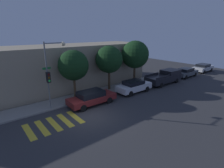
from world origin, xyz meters
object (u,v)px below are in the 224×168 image
sedan_near_corner (92,97)px  sedan_far_end (186,72)px  tree_near_corner (73,65)px  sedan_tail_of_row (203,68)px  sedan_middle (134,86)px  traffic_light_pole (51,69)px  tree_midblock (109,60)px  tree_far_end (135,55)px  pickup_truck (165,77)px

sedan_near_corner → sedan_far_end: 17.19m
sedan_far_end → tree_near_corner: size_ratio=0.88×
sedan_tail_of_row → sedan_near_corner: bearing=180.0°
sedan_near_corner → sedan_far_end: bearing=0.0°
sedan_near_corner → sedan_middle: sedan_middle is taller
traffic_light_pole → sedan_near_corner: bearing=-22.2°
sedan_far_end → tree_midblock: size_ratio=0.84×
sedan_far_end → tree_far_end: bearing=165.3°
pickup_truck → sedan_tail_of_row: pickup_truck is taller
sedan_tail_of_row → tree_far_end: bearing=170.8°
sedan_near_corner → tree_far_end: 9.10m
sedan_far_end → sedan_tail_of_row: 5.68m
sedan_tail_of_row → sedan_middle: bearing=180.0°
sedan_near_corner → sedan_tail_of_row: 22.86m
traffic_light_pole → sedan_middle: 9.41m
sedan_near_corner → sedan_middle: bearing=0.0°
sedan_near_corner → sedan_far_end: size_ratio=1.05×
sedan_tail_of_row → tree_midblock: bearing=172.9°
tree_near_corner → sedan_near_corner: bearing=-77.5°
tree_near_corner → tree_far_end: size_ratio=0.89×
sedan_middle → tree_midblock: bearing=126.7°
pickup_truck → sedan_far_end: 5.50m
sedan_middle → tree_midblock: (-1.76, 2.36, 2.94)m
tree_near_corner → tree_midblock: size_ratio=0.96×
sedan_middle → sedan_tail_of_row: 17.15m
sedan_near_corner → tree_near_corner: tree_near_corner is taller
tree_far_end → sedan_tail_of_row: bearing=-9.2°
tree_near_corner → pickup_truck: bearing=-11.0°
tree_far_end → sedan_middle: bearing=-136.3°
tree_midblock → pickup_truck: bearing=-17.0°
sedan_middle → sedan_far_end: bearing=0.0°
sedan_middle → sedan_far_end: sedan_middle is taller
tree_far_end → sedan_far_end: bearing=-14.7°
tree_near_corner → tree_far_end: bearing=0.0°
traffic_light_pole → sedan_tail_of_row: traffic_light_pole is taller
sedan_tail_of_row → tree_far_end: (-14.67, 2.36, 3.18)m
tree_near_corner → tree_far_end: tree_far_end is taller
sedan_near_corner → pickup_truck: pickup_truck is taller
tree_midblock → tree_far_end: tree_far_end is taller
tree_midblock → tree_far_end: 4.24m
sedan_far_end → sedan_tail_of_row: (5.68, -0.00, 0.01)m
traffic_light_pole → tree_near_corner: traffic_light_pole is taller
pickup_truck → tree_midblock: bearing=163.0°
traffic_light_pole → sedan_near_corner: 4.51m
pickup_truck → sedan_far_end: (5.49, 0.00, -0.14)m
tree_midblock → sedan_far_end: bearing=-10.1°
sedan_far_end → tree_midblock: (-13.23, 2.36, 2.96)m
sedan_middle → pickup_truck: bearing=-0.0°
traffic_light_pole → pickup_truck: bearing=-4.9°
sedan_middle → tree_midblock: tree_midblock is taller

